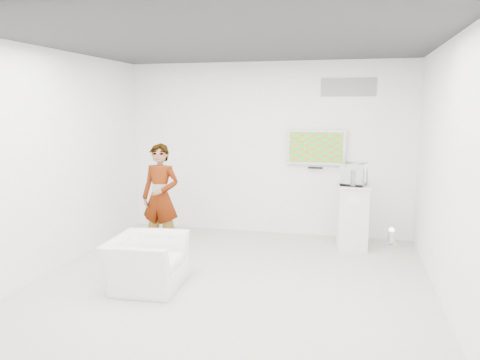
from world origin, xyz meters
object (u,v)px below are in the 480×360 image
Objects in this scene: floor_uplight at (391,238)px; tv at (316,147)px; armchair at (147,262)px; person at (161,197)px; pedestal at (352,217)px.

tv is at bearing 160.77° from floor_uplight.
armchair is at bearing -142.07° from floor_uplight.
person is at bearing -149.01° from tv.
pedestal reaches higher than armchair.
tv reaches higher than armchair.
floor_uplight is (3.53, 0.93, -0.68)m from person.
person is at bearing -166.09° from pedestal.
person is 1.64× the size of pedestal.
tv reaches higher than floor_uplight.
tv is 1.93m from floor_uplight.
pedestal is (0.64, -0.65, -1.04)m from tv.
tv is at bearing -35.68° from armchair.
person is 5.33× the size of floor_uplight.
person is 1.73× the size of armchair.
person is at bearing -165.27° from floor_uplight.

